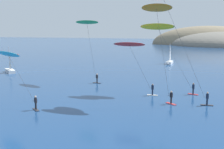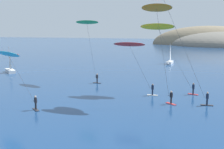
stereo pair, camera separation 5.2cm
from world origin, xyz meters
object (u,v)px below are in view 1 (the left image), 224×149
sailboat_far (169,62)px  kitesurfer_yellow (160,32)px  sailboat_near (10,69)px  kitesurfer_cyan (10,58)px  kitesurfer_pink (167,5)px  kitesurfer_red (131,49)px  kitesurfer_green (88,27)px  kitesurfer_orange (158,15)px

sailboat_far → kitesurfer_yellow: (3.93, -36.85, 8.42)m
sailboat_near → kitesurfer_cyan: (18.16, -21.25, 5.18)m
sailboat_near → kitesurfer_pink: (36.66, -14.23, 11.72)m
sailboat_near → kitesurfer_red: size_ratio=0.74×
kitesurfer_cyan → kitesurfer_green: size_ratio=0.80×
kitesurfer_orange → sailboat_near: bearing=158.1°
kitesurfer_yellow → kitesurfer_red: size_ratio=1.35×
kitesurfer_green → kitesurfer_pink: bearing=-32.3°
kitesurfer_pink → kitesurfer_yellow: bearing=107.3°
kitesurfer_cyan → kitesurfer_pink: kitesurfer_pink is taller
kitesurfer_yellow → sailboat_far: bearing=96.1°
kitesurfer_green → sailboat_near: bearing=168.0°
kitesurfer_cyan → kitesurfer_orange: (17.43, 6.93, 5.32)m
kitesurfer_yellow → kitesurfer_green: 14.21m
kitesurfer_green → sailboat_far: bearing=73.6°
kitesurfer_cyan → kitesurfer_green: bearing=79.4°
kitesurfer_pink → kitesurfer_orange: 1.63m
kitesurfer_pink → kitesurfer_orange: bearing=-175.1°
kitesurfer_cyan → kitesurfer_orange: 19.50m
kitesurfer_yellow → kitesurfer_orange: kitesurfer_orange is taller
kitesurfer_pink → kitesurfer_red: size_ratio=1.79×
sailboat_far → kitesurfer_red: size_ratio=0.77×
sailboat_near → kitesurfer_orange: 39.78m
kitesurfer_yellow → kitesurfer_cyan: (-16.73, -12.69, -3.25)m
kitesurfer_red → kitesurfer_green: bearing=146.2°
sailboat_near → kitesurfer_red: (31.31, -11.22, 5.96)m
sailboat_far → kitesurfer_yellow: size_ratio=0.57×
sailboat_far → kitesurfer_green: size_ratio=0.53×
kitesurfer_yellow → kitesurfer_cyan: bearing=-142.8°
sailboat_far → kitesurfer_green: (-9.67, -32.81, 9.20)m
kitesurfer_green → kitesurfer_pink: size_ratio=0.81×
kitesurfer_yellow → kitesurfer_cyan: size_ratio=1.16×
sailboat_far → kitesurfer_orange: bearing=-83.8°
kitesurfer_yellow → kitesurfer_pink: size_ratio=0.75×
sailboat_near → kitesurfer_yellow: bearing=-13.8°
sailboat_near → sailboat_far: size_ratio=0.97×
kitesurfer_yellow → kitesurfer_red: bearing=-143.4°
kitesurfer_green → kitesurfer_red: bearing=-33.8°
kitesurfer_orange → kitesurfer_red: bearing=144.1°
kitesurfer_pink → kitesurfer_red: (-5.35, 3.01, -5.76)m
kitesurfer_orange → kitesurfer_yellow: bearing=96.9°
kitesurfer_cyan → kitesurfer_yellow: bearing=37.2°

